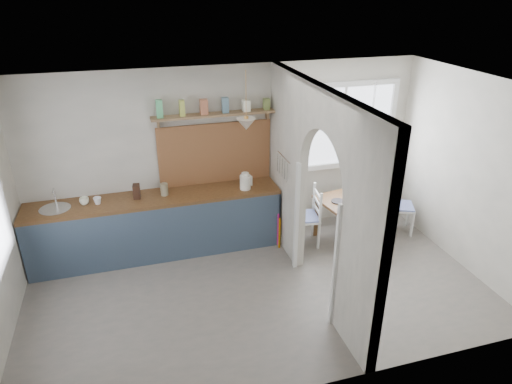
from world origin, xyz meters
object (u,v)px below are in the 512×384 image
object	(u,v)px
dining_table	(353,218)
chair_left	(304,216)
kettle	(245,181)
vase	(351,188)
chair_right	(400,206)

from	to	relation	value
dining_table	chair_left	distance (m)	0.80
kettle	vase	world-z (taller)	kettle
dining_table	kettle	xyz separation A→B (m)	(-1.62, 0.30, 0.69)
kettle	vase	distance (m)	1.64
vase	dining_table	bearing A→B (deg)	-88.46
dining_table	kettle	bearing A→B (deg)	159.93
dining_table	vase	xyz separation A→B (m)	(-0.00, 0.15, 0.44)
chair_left	vase	bearing A→B (deg)	106.09
chair_left	chair_right	world-z (taller)	chair_left
chair_left	vase	size ratio (longest dim) A/B	4.51
dining_table	kettle	size ratio (longest dim) A/B	4.31
dining_table	chair_right	xyz separation A→B (m)	(0.80, -0.01, 0.10)
chair_left	chair_right	size ratio (longest dim) A/B	1.03
dining_table	chair_right	size ratio (longest dim) A/B	1.23
dining_table	chair_left	size ratio (longest dim) A/B	1.19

